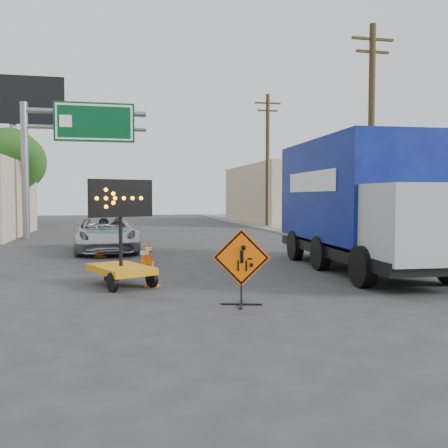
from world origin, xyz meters
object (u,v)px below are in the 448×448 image
object	(u,v)px
arrow_board	(121,262)
pickup_truck	(105,234)
construction_sign	(241,265)
box_truck	(358,210)

from	to	relation	value
arrow_board	pickup_truck	size ratio (longest dim) A/B	0.51
construction_sign	pickup_truck	world-z (taller)	construction_sign
pickup_truck	box_truck	size ratio (longest dim) A/B	0.62
construction_sign	box_truck	world-z (taller)	box_truck
construction_sign	pickup_truck	xyz separation A→B (m)	(-2.80, 10.30, -0.10)
arrow_board	pickup_truck	xyz separation A→B (m)	(-0.53, 7.64, 0.12)
arrow_board	box_truck	distance (m)	6.97
arrow_board	box_truck	bearing A→B (deg)	-13.44
construction_sign	pickup_truck	distance (m)	10.68
construction_sign	arrow_board	size ratio (longest dim) A/B	0.60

